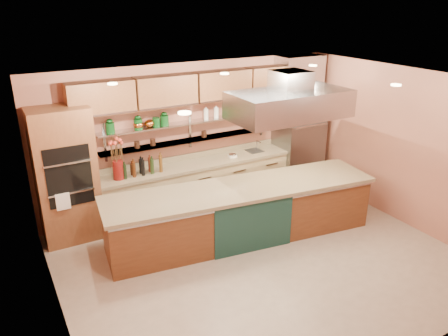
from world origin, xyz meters
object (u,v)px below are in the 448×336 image
refrigerator (298,139)px  copper_kettle (149,124)px  green_canister (156,122)px  island (241,212)px  kitchen_scale (232,155)px  flower_vase (118,170)px

refrigerator → copper_kettle: bearing=175.9°
copper_kettle → green_canister: bearing=0.0°
island → copper_kettle: (-0.98, 1.61, 1.31)m
refrigerator → kitchen_scale: refrigerator is taller
refrigerator → flower_vase: 3.94m
kitchen_scale → copper_kettle: 1.81m
flower_vase → refrigerator: bearing=-0.1°
refrigerator → island: (-2.26, -1.38, -0.58)m
flower_vase → copper_kettle: bearing=17.6°
island → copper_kettle: bearing=128.6°
flower_vase → kitchen_scale: bearing=0.0°
refrigerator → copper_kettle: size_ratio=11.90×
kitchen_scale → refrigerator: bearing=-4.5°
copper_kettle → island: bearing=-58.6°
refrigerator → island: 2.71m
refrigerator → flower_vase: size_ratio=6.19×
copper_kettle → flower_vase: bearing=-162.4°
flower_vase → copper_kettle: 1.00m
kitchen_scale → island: bearing=-118.4°
kitchen_scale → copper_kettle: copper_kettle is taller
refrigerator → kitchen_scale: size_ratio=14.03×
kitchen_scale → green_canister: bearing=167.4°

